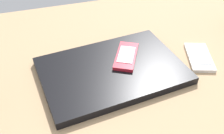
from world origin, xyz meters
The scene contains 4 objects.
desk_surface centered at (0.00, 0.00, 1.50)cm, with size 120.00×80.00×3.00cm, color tan.
laptop_closed centered at (-6.02, -0.54, 3.93)cm, with size 33.69×23.03×1.87cm, color black.
cell_phone_on_laptop centered at (-1.41, 2.20, 5.34)cm, with size 9.64×12.21×1.02cm.
cell_phone_on_desk centered at (17.55, -1.60, 3.48)cm, with size 9.23×13.00×1.04cm.
Camera 1 is at (-21.09, -48.77, 45.97)cm, focal length 43.43 mm.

